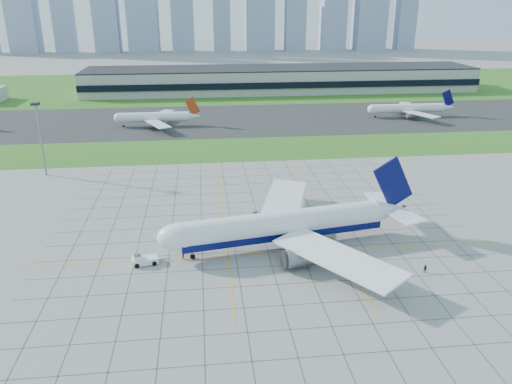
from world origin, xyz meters
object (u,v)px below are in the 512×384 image
Objects in this scene: light_mast at (39,130)px; airliner at (284,225)px; crew_near at (183,256)px; crew_far at (425,269)px; distant_jet_1 at (155,117)px; pushback_tug at (144,260)px; distant_jet_2 at (409,108)px.

airliner is at bearing -40.40° from light_mast.
airliner is 36.60× the size of crew_near.
airliner is 33.85× the size of crew_far.
distant_jet_1 is at bearing 97.30° from airliner.
crew_near is at bearing -1.01° from pushback_tug.
light_mast is at bearing -115.10° from distant_jet_1.
crew_far is at bearing -64.68° from distant_jet_1.
light_mast is at bearing 64.25° from crew_near.
crew_near is (9.06, 1.43, -0.18)m from pushback_tug.
pushback_tug is 9.18m from crew_near.
distant_jet_2 is (123.71, 145.54, 3.40)m from pushback_tug.
airliner is 1.56× the size of distant_jet_1.
airliner is (74.41, -63.32, -10.46)m from light_mast.
crew_far is at bearing -75.13° from crew_near.
distant_jet_1 is at bearing 64.90° from light_mast.
light_mast is 78.44m from distant_jet_1.
distant_jet_1 reaches higher than pushback_tug.
light_mast is at bearing -154.91° from distant_jet_2.
pushback_tug is 4.53× the size of crew_far.
airliner is at bearing -72.73° from distant_jet_1.
crew_near is at bearing -128.51° from distant_jet_2.
light_mast is at bearing 129.64° from airliner.
light_mast is 81.11m from pushback_tug.
distant_jet_2 is (60.24, 156.70, 3.51)m from crew_far.
pushback_tug is at bearing 179.00° from airliner.
airliner reaches higher than distant_jet_1.
light_mast reaches higher than crew_near.
light_mast is 0.39× the size of airliner.
pushback_tug is 0.21× the size of distant_jet_1.
airliner reaches higher than crew_near.
light_mast is 131.92m from crew_far.
distant_jet_1 and distant_jet_2 have the same top height.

